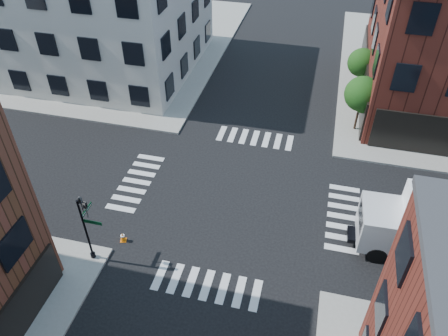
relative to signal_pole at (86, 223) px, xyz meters
name	(u,v)px	position (x,y,z in m)	size (l,w,h in m)	color
ground	(235,198)	(6.72, 6.68, -2.86)	(120.00, 120.00, 0.00)	black
sidewalk_nw	(92,39)	(-14.28, 27.68, -2.78)	(30.00, 30.00, 0.15)	gray
building_nw	(76,7)	(-12.28, 22.68, 2.64)	(22.00, 16.00, 11.00)	beige
tree_near	(363,96)	(14.28, 16.65, 0.30)	(2.69, 2.69, 4.49)	black
tree_far	(362,64)	(14.28, 22.65, 0.02)	(2.43, 2.43, 4.07)	black
signal_pole	(86,223)	(0.00, 0.00, 0.00)	(1.29, 1.24, 4.60)	black
traffic_cone	(123,237)	(1.02, 1.52, -2.54)	(0.44, 0.44, 0.65)	orange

